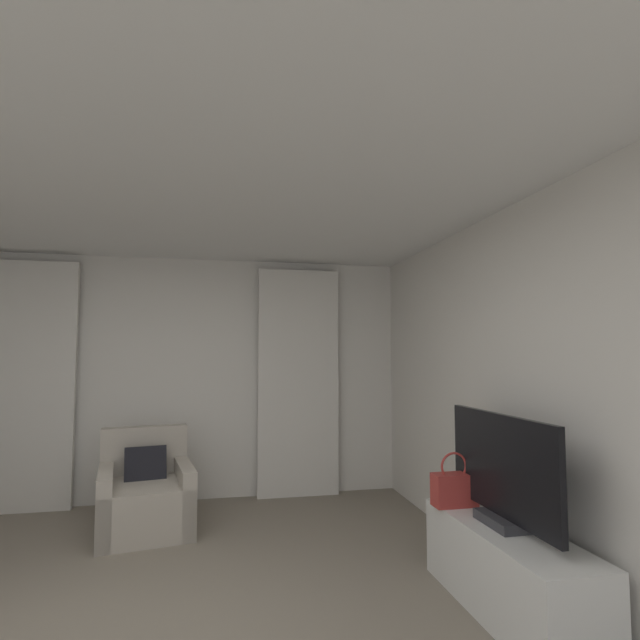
% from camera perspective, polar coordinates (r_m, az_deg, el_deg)
% --- Properties ---
extents(wall_window, '(5.12, 0.06, 2.60)m').
position_cam_1_polar(wall_window, '(5.59, -16.86, -6.41)').
color(wall_window, silver).
rests_on(wall_window, ground).
extents(wall_right, '(0.06, 6.12, 2.60)m').
position_cam_1_polar(wall_right, '(3.26, 27.24, -8.00)').
color(wall_right, silver).
rests_on(wall_right, ground).
extents(ceiling, '(5.12, 6.12, 0.06)m').
position_cam_1_polar(ceiling, '(2.80, -22.19, 18.94)').
color(ceiling, white).
rests_on(ceiling, wall_left).
extents(curtain_left_panel, '(0.90, 0.06, 2.50)m').
position_cam_1_polar(curtain_left_panel, '(5.76, -30.84, -6.45)').
color(curtain_left_panel, silver).
rests_on(curtain_left_panel, ground).
extents(curtain_right_panel, '(0.90, 0.06, 2.50)m').
position_cam_1_polar(curtain_right_panel, '(5.51, -2.51, -7.14)').
color(curtain_right_panel, silver).
rests_on(curtain_right_panel, ground).
extents(armchair, '(0.91, 0.98, 0.87)m').
position_cam_1_polar(armchair, '(4.88, -19.61, -18.81)').
color(armchair, '#B2A899').
rests_on(armchair, ground).
extents(tv_console, '(0.45, 1.35, 0.50)m').
position_cam_1_polar(tv_console, '(3.50, 20.93, -25.54)').
color(tv_console, white).
rests_on(tv_console, ground).
extents(tv_flatscreen, '(0.20, 1.13, 0.68)m').
position_cam_1_polar(tv_flatscreen, '(3.37, 20.28, -16.19)').
color(tv_flatscreen, '#333338').
rests_on(tv_flatscreen, tv_console).
extents(handbag_primary, '(0.30, 0.14, 0.37)m').
position_cam_1_polar(handbag_primary, '(3.72, 15.31, -18.30)').
color(handbag_primary, '#B73833').
rests_on(handbag_primary, tv_console).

